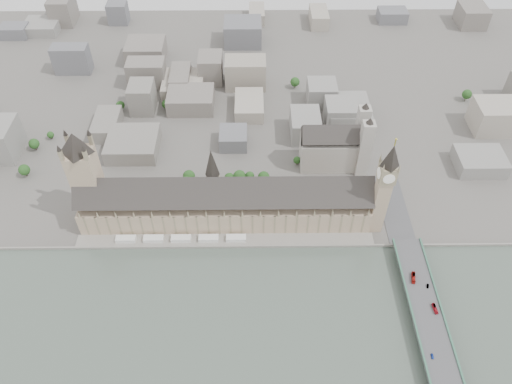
{
  "coord_description": "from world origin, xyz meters",
  "views": [
    {
      "loc": [
        25.18,
        -292.49,
        357.1
      ],
      "look_at": [
        28.31,
        19.41,
        36.72
      ],
      "focal_mm": 35.0,
      "sensor_mm": 36.0,
      "label": 1
    }
  ],
  "objects_px": {
    "westminster_bridge": "(425,315)",
    "westminster_abbey": "(336,146)",
    "palace_of_westminster": "(225,203)",
    "car_blue": "(432,356)",
    "victoria_tower": "(85,173)",
    "red_bus_south": "(435,309)",
    "red_bus_north": "(413,278)",
    "car_silver": "(428,286)",
    "elizabeth_tower": "(385,183)"
  },
  "relations": [
    {
      "from": "westminster_bridge",
      "to": "car_silver",
      "type": "distance_m",
      "value": 24.63
    },
    {
      "from": "red_bus_north",
      "to": "car_blue",
      "type": "xyz_separation_m",
      "value": [
        -1.68,
        -68.53,
        -0.84
      ]
    },
    {
      "from": "westminster_abbey",
      "to": "red_bus_south",
      "type": "distance_m",
      "value": 190.24
    },
    {
      "from": "red_bus_north",
      "to": "car_blue",
      "type": "height_order",
      "value": "red_bus_north"
    },
    {
      "from": "victoria_tower",
      "to": "car_blue",
      "type": "height_order",
      "value": "victoria_tower"
    },
    {
      "from": "palace_of_westminster",
      "to": "westminster_abbey",
      "type": "xyz_separation_m",
      "value": [
        110.92,
        75.3,
        2.38
      ]
    },
    {
      "from": "victoria_tower",
      "to": "westminster_bridge",
      "type": "xyz_separation_m",
      "value": [
        284.0,
        -113.5,
        -50.08
      ]
    },
    {
      "from": "red_bus_north",
      "to": "red_bus_south",
      "type": "height_order",
      "value": "red_bus_north"
    },
    {
      "from": "victoria_tower",
      "to": "westminster_bridge",
      "type": "height_order",
      "value": "victoria_tower"
    },
    {
      "from": "westminster_bridge",
      "to": "westminster_abbey",
      "type": "height_order",
      "value": "westminster_abbey"
    },
    {
      "from": "palace_of_westminster",
      "to": "victoria_tower",
      "type": "height_order",
      "value": "victoria_tower"
    },
    {
      "from": "car_blue",
      "to": "westminster_bridge",
      "type": "bearing_deg",
      "value": 85.51
    },
    {
      "from": "palace_of_westminster",
      "to": "victoria_tower",
      "type": "xyz_separation_m",
      "value": [
        -122.0,
        6.3,
        32.5
      ]
    },
    {
      "from": "westminster_abbey",
      "to": "red_bus_south",
      "type": "height_order",
      "value": "westminster_abbey"
    },
    {
      "from": "westminster_bridge",
      "to": "westminster_abbey",
      "type": "xyz_separation_m",
      "value": [
        -51.08,
        182.5,
        19.96
      ]
    },
    {
      "from": "elizabeth_tower",
      "to": "victoria_tower",
      "type": "relative_size",
      "value": 1.07
    },
    {
      "from": "palace_of_westminster",
      "to": "westminster_bridge",
      "type": "xyz_separation_m",
      "value": [
        162.0,
        -107.2,
        -17.58
      ]
    },
    {
      "from": "elizabeth_tower",
      "to": "red_bus_north",
      "type": "bearing_deg",
      "value": -72.72
    },
    {
      "from": "victoria_tower",
      "to": "westminster_bridge",
      "type": "bearing_deg",
      "value": -21.78
    },
    {
      "from": "victoria_tower",
      "to": "palace_of_westminster",
      "type": "bearing_deg",
      "value": -2.96
    },
    {
      "from": "victoria_tower",
      "to": "westminster_abbey",
      "type": "relative_size",
      "value": 1.47
    },
    {
      "from": "westminster_abbey",
      "to": "car_blue",
      "type": "relative_size",
      "value": 16.08
    },
    {
      "from": "red_bus_south",
      "to": "car_blue",
      "type": "xyz_separation_m",
      "value": [
        -11.94,
        -39.33,
        -0.6
      ]
    },
    {
      "from": "westminster_bridge",
      "to": "car_blue",
      "type": "bearing_deg",
      "value": -98.4
    },
    {
      "from": "victoria_tower",
      "to": "car_blue",
      "type": "bearing_deg",
      "value": -28.5
    },
    {
      "from": "car_silver",
      "to": "car_blue",
      "type": "bearing_deg",
      "value": -83.2
    },
    {
      "from": "car_silver",
      "to": "red_bus_north",
      "type": "bearing_deg",
      "value": 160.55
    },
    {
      "from": "red_bus_north",
      "to": "elizabeth_tower",
      "type": "bearing_deg",
      "value": 118.72
    },
    {
      "from": "red_bus_south",
      "to": "palace_of_westminster",
      "type": "bearing_deg",
      "value": 142.88
    },
    {
      "from": "car_silver",
      "to": "palace_of_westminster",
      "type": "bearing_deg",
      "value": 171.3
    },
    {
      "from": "palace_of_westminster",
      "to": "car_blue",
      "type": "xyz_separation_m",
      "value": [
        156.44,
        -144.88,
        -11.73
      ]
    },
    {
      "from": "elizabeth_tower",
      "to": "red_bus_north",
      "type": "xyz_separation_m",
      "value": [
        20.11,
        -64.65,
        -46.27
      ]
    },
    {
      "from": "westminster_abbey",
      "to": "red_bus_south",
      "type": "relative_size",
      "value": 7.16
    },
    {
      "from": "red_bus_south",
      "to": "car_silver",
      "type": "distance_m",
      "value": 21.45
    },
    {
      "from": "red_bus_north",
      "to": "westminster_abbey",
      "type": "bearing_deg",
      "value": 118.72
    },
    {
      "from": "palace_of_westminster",
      "to": "red_bus_north",
      "type": "distance_m",
      "value": 175.92
    },
    {
      "from": "red_bus_south",
      "to": "victoria_tower",
      "type": "bearing_deg",
      "value": 153.89
    },
    {
      "from": "elizabeth_tower",
      "to": "red_bus_south",
      "type": "bearing_deg",
      "value": -72.06
    },
    {
      "from": "westminster_abbey",
      "to": "victoria_tower",
      "type": "bearing_deg",
      "value": -163.5
    },
    {
      "from": "victoria_tower",
      "to": "car_blue",
      "type": "distance_m",
      "value": 319.91
    },
    {
      "from": "red_bus_south",
      "to": "westminster_abbey",
      "type": "bearing_deg",
      "value": 102.58
    },
    {
      "from": "red_bus_north",
      "to": "red_bus_south",
      "type": "relative_size",
      "value": 1.18
    },
    {
      "from": "victoria_tower",
      "to": "car_silver",
      "type": "xyz_separation_m",
      "value": [
        290.3,
        -90.41,
        -44.26
      ]
    },
    {
      "from": "red_bus_north",
      "to": "car_silver",
      "type": "distance_m",
      "value": 12.84
    },
    {
      "from": "car_blue",
      "to": "palace_of_westminster",
      "type": "bearing_deg",
      "value": 141.1
    },
    {
      "from": "victoria_tower",
      "to": "car_blue",
      "type": "xyz_separation_m",
      "value": [
        278.44,
        -151.18,
        -44.23
      ]
    },
    {
      "from": "westminster_abbey",
      "to": "red_bus_south",
      "type": "bearing_deg",
      "value": -72.38
    },
    {
      "from": "car_silver",
      "to": "red_bus_south",
      "type": "bearing_deg",
      "value": -71.94
    },
    {
      "from": "westminster_bridge",
      "to": "car_silver",
      "type": "relative_size",
      "value": 77.57
    },
    {
      "from": "westminster_abbey",
      "to": "elizabeth_tower",
      "type": "bearing_deg",
      "value": -72.71
    }
  ]
}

